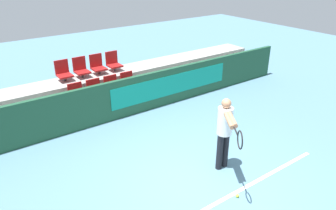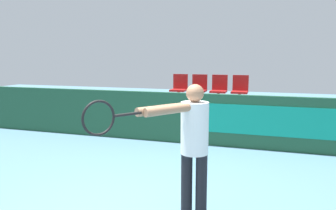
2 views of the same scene
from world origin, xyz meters
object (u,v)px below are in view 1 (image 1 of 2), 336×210
Objects in this scene: stadium_chair_4 at (63,72)px; stadium_chair_6 at (98,65)px; stadium_chair_7 at (113,62)px; stadium_chair_0 at (77,96)px; tennis_ball at (237,196)px; stadium_chair_3 at (128,83)px; tennis_player at (225,128)px; stadium_chair_5 at (81,69)px; stadium_chair_2 at (112,87)px; stadium_chair_1 at (95,91)px.

stadium_chair_4 is 1.00× the size of stadium_chair_6.
stadium_chair_6 is 1.00× the size of stadium_chair_7.
stadium_chair_0 is 1.00× the size of stadium_chair_7.
stadium_chair_6 is at bearing 90.69° from tennis_ball.
tennis_ball is (1.13, -4.91, -0.64)m from stadium_chair_0.
tennis_player reaches higher than stadium_chair_3.
stadium_chair_5 is at bearing 139.33° from stadium_chair_3.
stadium_chair_7 reaches higher than tennis_ball.
stadium_chair_6 reaches higher than stadium_chair_2.
stadium_chair_5 is at bearing 134.72° from tennis_player.
stadium_chair_4 reaches higher than stadium_chair_0.
stadium_chair_3 is at bearing 84.62° from tennis_ball.
stadium_chair_3 is at bearing 122.51° from tennis_player.
stadium_chair_7 reaches higher than stadium_chair_0.
stadium_chair_6 is 5.02m from tennis_player.
stadium_chair_2 is 4.95m from tennis_ball.
stadium_chair_2 is 4.12m from tennis_player.
stadium_chair_6 is 8.83× the size of tennis_ball.
stadium_chair_5 is at bearing 180.00° from stadium_chair_6.
tennis_player is 24.23× the size of tennis_ball.
stadium_chair_6 reaches higher than stadium_chair_0.
stadium_chair_4 and stadium_chair_7 have the same top height.
stadium_chair_1 is at bearing -90.00° from stadium_chair_5.
tennis_player is 1.32m from tennis_ball.
stadium_chair_5 is (-1.06, 0.91, 0.42)m from stadium_chair_3.
stadium_chair_5 is at bearing 120.20° from stadium_chair_2.
stadium_chair_4 and stadium_chair_5 have the same top height.
stadium_chair_7 is 0.36× the size of tennis_player.
tennis_player reaches higher than stadium_chair_2.
stadium_chair_1 is at bearing 180.00° from stadium_chair_3.
stadium_chair_3 is 4.09m from tennis_player.
stadium_chair_5 and stadium_chair_6 have the same top height.
stadium_chair_1 is 1.14m from stadium_chair_4.
tennis_player reaches higher than stadium_chair_5.
stadium_chair_7 is (1.60, 0.00, 0.00)m from stadium_chair_4.
stadium_chair_7 is at bearing 90.00° from stadium_chair_3.
stadium_chair_2 is at bearing -120.20° from stadium_chair_7.
stadium_chair_3 is (1.06, 0.00, 0.00)m from stadium_chair_1.
tennis_player is at bearing -69.38° from stadium_chair_0.
stadium_chair_0 is at bearing 180.00° from stadium_chair_2.
stadium_chair_4 is at bearing 180.00° from stadium_chair_6.
stadium_chair_3 is (1.60, 0.00, 0.00)m from stadium_chair_0.
stadium_chair_1 is 0.53m from stadium_chair_2.
stadium_chair_6 is at bearing 59.80° from stadium_chair_1.
stadium_chair_4 reaches higher than tennis_ball.
stadium_chair_0 is 1.06m from stadium_chair_2.
stadium_chair_4 is 5.23m from tennis_player.
tennis_ball is (1.13, -5.82, -1.06)m from stadium_chair_4.
stadium_chair_7 is at bearing 40.67° from stadium_chair_1.
stadium_chair_0 reaches higher than tennis_ball.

